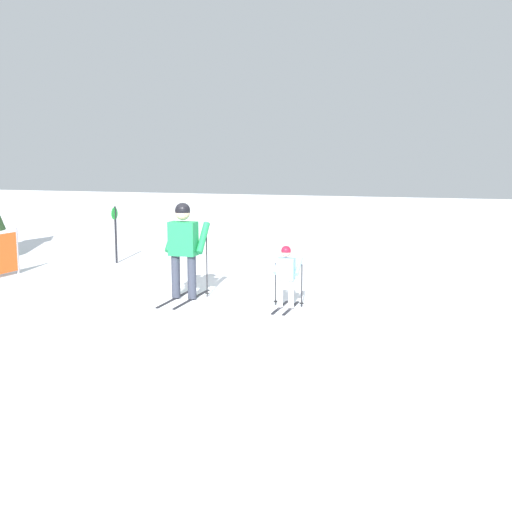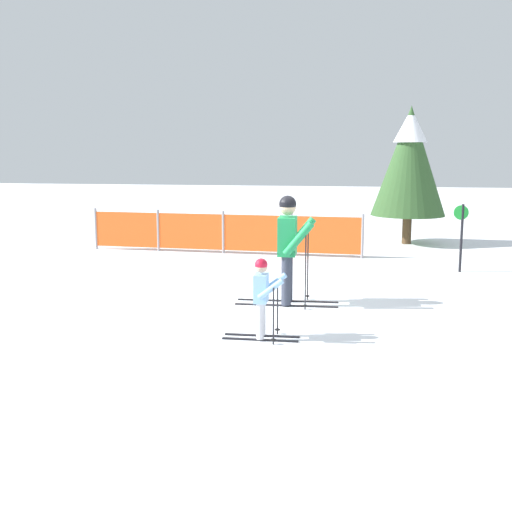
% 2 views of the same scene
% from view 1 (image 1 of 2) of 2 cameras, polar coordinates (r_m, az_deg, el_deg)
% --- Properties ---
extents(ground_plane, '(60.00, 60.00, 0.00)m').
position_cam_1_polar(ground_plane, '(11.15, -7.20, -3.87)').
color(ground_plane, white).
extents(skier_adult, '(1.58, 0.71, 1.67)m').
position_cam_1_polar(skier_adult, '(11.03, -6.45, 1.23)').
color(skier_adult, black).
rests_on(skier_adult, ground_plane).
extents(skier_child, '(0.96, 0.51, 1.03)m').
position_cam_1_polar(skier_child, '(10.35, 2.70, -1.45)').
color(skier_child, black).
rests_on(skier_child, ground_plane).
extents(trail_marker, '(0.28, 0.05, 1.31)m').
position_cam_1_polar(trail_marker, '(15.10, -12.39, 2.45)').
color(trail_marker, black).
rests_on(trail_marker, ground_plane).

